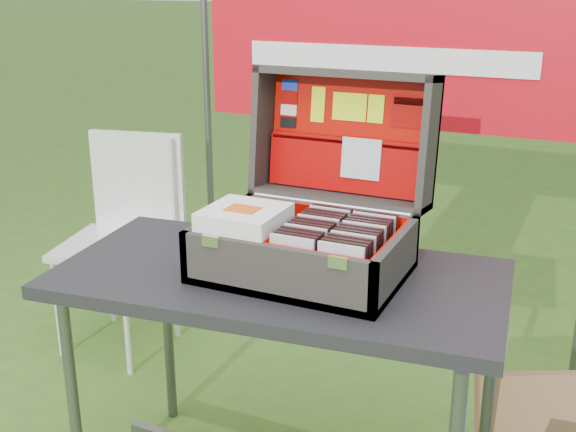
% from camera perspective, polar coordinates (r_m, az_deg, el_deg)
% --- Properties ---
extents(table, '(1.35, 0.77, 0.80)m').
position_cam_1_polar(table, '(2.28, -0.66, -13.83)').
color(table, '#2B2B2F').
rests_on(table, ground).
extents(table_top, '(1.35, 0.77, 0.04)m').
position_cam_1_polar(table_top, '(2.10, -0.70, -4.98)').
color(table_top, '#2B2B2F').
rests_on(table_top, ground).
extents(table_leg_fl, '(0.04, 0.04, 0.76)m').
position_cam_1_polar(table_leg_fl, '(2.39, -16.65, -13.61)').
color(table_leg_fl, '#59595B').
rests_on(table_leg_fl, ground).
extents(table_leg_bl, '(0.04, 0.04, 0.76)m').
position_cam_1_polar(table_leg_bl, '(2.74, -9.48, -8.61)').
color(table_leg_bl, '#59595B').
rests_on(table_leg_bl, ground).
extents(table_leg_br, '(0.04, 0.04, 0.76)m').
position_cam_1_polar(table_leg_br, '(2.36, 15.51, -13.83)').
color(table_leg_br, '#59595B').
rests_on(table_leg_br, ground).
extents(suitcase, '(0.57, 0.56, 0.54)m').
position_cam_1_polar(suitcase, '(2.04, 1.91, 3.02)').
color(suitcase, '#48423C').
rests_on(suitcase, table).
extents(suitcase_base_bottom, '(0.57, 0.40, 0.02)m').
position_cam_1_polar(suitcase_base_bottom, '(2.07, 1.19, -4.33)').
color(suitcase_base_bottom, '#48423C').
rests_on(suitcase_base_bottom, table_top).
extents(suitcase_base_wall_front, '(0.57, 0.02, 0.15)m').
position_cam_1_polar(suitcase_base_wall_front, '(1.89, -1.11, -4.57)').
color(suitcase_base_wall_front, '#48423C').
rests_on(suitcase_base_wall_front, table_top).
extents(suitcase_base_wall_back, '(0.57, 0.02, 0.15)m').
position_cam_1_polar(suitcase_base_wall_back, '(2.22, 3.17, -1.04)').
color(suitcase_base_wall_back, '#48423C').
rests_on(suitcase_base_wall_back, table_top).
extents(suitcase_base_wall_left, '(0.02, 0.40, 0.15)m').
position_cam_1_polar(suitcase_base_wall_left, '(2.17, -5.40, -1.57)').
color(suitcase_base_wall_left, '#48423C').
rests_on(suitcase_base_wall_left, table_top).
extents(suitcase_base_wall_right, '(0.02, 0.40, 0.15)m').
position_cam_1_polar(suitcase_base_wall_right, '(1.97, 8.49, -3.83)').
color(suitcase_base_wall_right, '#48423C').
rests_on(suitcase_base_wall_right, table_top).
extents(suitcase_liner_floor, '(0.52, 0.36, 0.01)m').
position_cam_1_polar(suitcase_liner_floor, '(2.07, 1.19, -3.97)').
color(suitcase_liner_floor, '#C20F00').
rests_on(suitcase_liner_floor, suitcase_base_bottom).
extents(suitcase_latch_left, '(0.05, 0.01, 0.03)m').
position_cam_1_polar(suitcase_latch_left, '(1.94, -6.12, -1.99)').
color(suitcase_latch_left, silver).
rests_on(suitcase_latch_left, suitcase_base_wall_front).
extents(suitcase_latch_right, '(0.05, 0.01, 0.03)m').
position_cam_1_polar(suitcase_latch_right, '(1.79, 3.98, -3.70)').
color(suitcase_latch_right, silver).
rests_on(suitcase_latch_right, suitcase_base_wall_front).
extents(suitcase_hinge, '(0.51, 0.02, 0.02)m').
position_cam_1_polar(suitcase_hinge, '(2.20, 3.31, 0.90)').
color(suitcase_hinge, silver).
rests_on(suitcase_hinge, suitcase_base_wall_back).
extents(suitcase_lid_back, '(0.57, 0.07, 0.40)m').
position_cam_1_polar(suitcase_lid_back, '(2.30, 4.90, 6.38)').
color(suitcase_lid_back, '#48423C').
rests_on(suitcase_lid_back, suitcase_base_wall_back).
extents(suitcase_lid_rim_far, '(0.57, 0.15, 0.04)m').
position_cam_1_polar(suitcase_lid_rim_far, '(2.23, 4.67, 11.14)').
color(suitcase_lid_rim_far, '#48423C').
rests_on(suitcase_lid_rim_far, suitcase_lid_back).
extents(suitcase_lid_rim_near, '(0.57, 0.15, 0.04)m').
position_cam_1_polar(suitcase_lid_rim_near, '(2.27, 4.02, 1.48)').
color(suitcase_lid_rim_near, '#48423C').
rests_on(suitcase_lid_rim_near, suitcase_lid_back).
extents(suitcase_lid_rim_left, '(0.02, 0.20, 0.42)m').
position_cam_1_polar(suitcase_lid_rim_left, '(2.35, -1.92, 6.87)').
color(suitcase_lid_rim_left, '#48423C').
rests_on(suitcase_lid_rim_left, suitcase_lid_back).
extents(suitcase_lid_rim_right, '(0.02, 0.20, 0.42)m').
position_cam_1_polar(suitcase_lid_rim_right, '(2.17, 11.11, 5.53)').
color(suitcase_lid_rim_right, '#48423C').
rests_on(suitcase_lid_rim_right, suitcase_lid_back).
extents(suitcase_lid_liner, '(0.52, 0.05, 0.35)m').
position_cam_1_polar(suitcase_lid_liner, '(2.29, 4.78, 6.36)').
color(suitcase_lid_liner, '#C20F00').
rests_on(suitcase_lid_liner, suitcase_lid_back).
extents(suitcase_liner_wall_front, '(0.52, 0.01, 0.13)m').
position_cam_1_polar(suitcase_liner_wall_front, '(1.90, -0.93, -4.11)').
color(suitcase_liner_wall_front, '#C20F00').
rests_on(suitcase_liner_wall_front, suitcase_base_bottom).
extents(suitcase_liner_wall_back, '(0.52, 0.01, 0.13)m').
position_cam_1_polar(suitcase_liner_wall_back, '(2.20, 3.04, -0.88)').
color(suitcase_liner_wall_back, '#C20F00').
rests_on(suitcase_liner_wall_back, suitcase_base_bottom).
extents(suitcase_liner_wall_left, '(0.01, 0.36, 0.13)m').
position_cam_1_polar(suitcase_liner_wall_left, '(2.15, -5.08, -1.35)').
color(suitcase_liner_wall_left, '#C20F00').
rests_on(suitcase_liner_wall_left, suitcase_base_bottom).
extents(suitcase_liner_wall_right, '(0.01, 0.36, 0.13)m').
position_cam_1_polar(suitcase_liner_wall_right, '(1.97, 8.11, -3.47)').
color(suitcase_liner_wall_right, '#C20F00').
rests_on(suitcase_liner_wall_right, suitcase_base_bottom).
extents(suitcase_lid_pocket, '(0.50, 0.05, 0.16)m').
position_cam_1_polar(suitcase_lid_pocket, '(2.28, 4.46, 3.98)').
color(suitcase_lid_pocket, '#A30303').
rests_on(suitcase_lid_pocket, suitcase_lid_liner).
extents(suitcase_pocket_edge, '(0.49, 0.02, 0.02)m').
position_cam_1_polar(suitcase_pocket_edge, '(2.27, 4.54, 5.98)').
color(suitcase_pocket_edge, '#A30303').
rests_on(suitcase_pocket_edge, suitcase_lid_pocket).
extents(suitcase_pocket_cd, '(0.13, 0.03, 0.13)m').
position_cam_1_polar(suitcase_pocket_cd, '(2.24, 5.80, 4.53)').
color(suitcase_pocket_cd, silver).
rests_on(suitcase_pocket_cd, suitcase_lid_pocket).
extents(lid_sticker_cc_a, '(0.06, 0.01, 0.03)m').
position_cam_1_polar(lid_sticker_cc_a, '(2.35, 0.16, 10.32)').
color(lid_sticker_cc_a, '#1933B2').
rests_on(lid_sticker_cc_a, suitcase_lid_liner).
extents(lid_sticker_cc_b, '(0.06, 0.01, 0.03)m').
position_cam_1_polar(lid_sticker_cc_b, '(2.35, 0.11, 9.35)').
color(lid_sticker_cc_b, '#990300').
rests_on(lid_sticker_cc_b, suitcase_lid_liner).
extents(lid_sticker_cc_c, '(0.06, 0.01, 0.03)m').
position_cam_1_polar(lid_sticker_cc_c, '(2.35, 0.06, 8.37)').
color(lid_sticker_cc_c, white).
rests_on(lid_sticker_cc_c, suitcase_lid_liner).
extents(lid_sticker_cc_d, '(0.06, 0.01, 0.03)m').
position_cam_1_polar(lid_sticker_cc_d, '(2.36, 0.01, 7.41)').
color(lid_sticker_cc_d, black).
rests_on(lid_sticker_cc_d, suitcase_lid_liner).
extents(lid_card_neon_tall, '(0.05, 0.02, 0.11)m').
position_cam_1_polar(lid_card_neon_tall, '(2.31, 2.39, 8.80)').
color(lid_card_neon_tall, '#E2FC15').
rests_on(lid_card_neon_tall, suitcase_lid_liner).
extents(lid_card_neon_main, '(0.11, 0.01, 0.09)m').
position_cam_1_polar(lid_card_neon_main, '(2.28, 4.88, 8.59)').
color(lid_card_neon_main, '#E2FC15').
rests_on(lid_card_neon_main, suitcase_lid_liner).
extents(lid_card_neon_small, '(0.05, 0.01, 0.09)m').
position_cam_1_polar(lid_card_neon_small, '(2.25, 6.96, 8.40)').
color(lid_card_neon_small, '#E2FC15').
rests_on(lid_card_neon_small, suitcase_lid_liner).
extents(lid_sticker_band, '(0.10, 0.02, 0.10)m').
position_cam_1_polar(lid_sticker_band, '(2.22, 9.45, 8.16)').
color(lid_sticker_band, '#990300').
rests_on(lid_sticker_band, suitcase_lid_liner).
extents(lid_sticker_band_bar, '(0.09, 0.01, 0.02)m').
position_cam_1_polar(lid_sticker_band_bar, '(2.22, 9.52, 8.93)').
color(lid_sticker_band_bar, black).
rests_on(lid_sticker_band_bar, suitcase_lid_liner).
extents(cd_left_0, '(0.13, 0.01, 0.14)m').
position_cam_1_polar(cd_left_0, '(1.90, 0.32, -3.68)').
color(cd_left_0, silver).
rests_on(cd_left_0, suitcase_liner_floor).
extents(cd_left_1, '(0.13, 0.01, 0.14)m').
position_cam_1_polar(cd_left_1, '(1.92, 0.59, -3.45)').
color(cd_left_1, black).
rests_on(cd_left_1, suitcase_liner_floor).
extents(cd_left_2, '(0.13, 0.01, 0.14)m').
position_cam_1_polar(cd_left_2, '(1.93, 0.86, -3.23)').
color(cd_left_2, black).
rests_on(cd_left_2, suitcase_liner_floor).
extents(cd_left_3, '(0.13, 0.01, 0.14)m').
position_cam_1_polar(cd_left_3, '(1.95, 1.13, -3.01)').
color(cd_left_3, black).
rests_on(cd_left_3, suitcase_liner_floor).
extents(cd_left_4, '(0.13, 0.01, 0.14)m').
position_cam_1_polar(cd_left_4, '(1.97, 1.38, -2.79)').
color(cd_left_4, silver).
rests_on(cd_left_4, suitcase_liner_floor).
extents(cd_left_5, '(0.13, 0.01, 0.14)m').
position_cam_1_polar(cd_left_5, '(1.99, 1.64, -2.58)').
color(cd_left_5, black).
rests_on(cd_left_5, suitcase_liner_floor).
extents(cd_left_6, '(0.13, 0.01, 0.14)m').
position_cam_1_polar(cd_left_6, '(2.01, 1.89, -2.38)').
color(cd_left_6, black).
rests_on(cd_left_6, suitcase_liner_floor).
extents(cd_left_7, '(0.13, 0.01, 0.14)m').
position_cam_1_polar(cd_left_7, '(2.03, 2.13, -2.17)').
color(cd_left_7, black).
rests_on(cd_left_7, suitcase_liner_floor).
extents(cd_left_8, '(0.13, 0.01, 0.14)m').
position_cam_1_polar(cd_left_8, '(2.05, 2.37, -1.97)').
color(cd_left_8, silver).
rests_on(cd_left_8, suitcase_liner_floor).
extents(cd_left_9, '(0.13, 0.01, 0.14)m').
position_cam_1_polar(cd_left_9, '(2.07, 2.60, -1.78)').
color(cd_left_9, black).
rests_on(cd_left_9, suitcase_liner_floor).
extents(cd_left_10, '(0.13, 0.01, 0.14)m').
position_cam_1_polar(cd_left_10, '(2.09, 2.83, -1.58)').
color(cd_left_10, black).
rests_on(cd_left_10, suitcase_liner_floor).
extents(cd_left_11, '(0.13, 0.01, 0.14)m').
position_cam_1_polar(cd_left_11, '(2.11, 3.06, -1.39)').
color(cd_left_11, black).
rests_on(cd_left_11, suitcase_liner_floor).
extents(cd_left_12, '(0.13, 0.01, 0.14)m').
position_cam_1_polar(cd_left_12, '(2.13, 3.28, -1.21)').
color(cd_left_12, silver).
rests_on(cd_left_12, suitcase_liner_floor).
extents(cd_left_13, '(0.13, 0.01, 0.14)m').
position_cam_1_polar(cd_left_13, '(2.15, 3.50, -1.03)').
color(cd_left_13, black).
rests_on(cd_left_13, suitcase_liner_floor).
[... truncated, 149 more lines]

